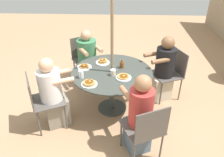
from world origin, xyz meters
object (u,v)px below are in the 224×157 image
Objects in this scene: patio_table at (112,77)px; pancake_plate_d at (84,67)px; patio_chair_east at (146,128)px; patio_chair_south at (171,71)px; diner_north at (53,96)px; diner_west at (88,61)px; diner_east at (139,117)px; syrup_bottle at (122,65)px; diner_south at (163,71)px; pancake_plate_a at (103,62)px; patio_chair_west at (84,56)px; pancake_plate_c at (89,83)px; coffee_cup at (113,73)px; drinking_glass_a at (81,74)px; pancake_plate_b at (124,77)px; patio_chair_north at (41,98)px.

pancake_plate_d reaches higher than patio_table.
patio_chair_south is at bearing 44.21° from patio_chair_east.
diner_north reaches higher than diner_west.
syrup_bottle is (-1.00, -0.23, 0.22)m from diner_east.
diner_south reaches higher than pancake_plate_a.
patio_chair_west is 1.39m from pancake_plate_c.
patio_chair_west is 0.81× the size of diner_west.
patio_chair_east is at bearing 14.68° from syrup_bottle.
patio_chair_south is at bearing 39.29° from diner_east.
diner_south is 1.42m from pancake_plate_c.
patio_chair_east reaches higher than coffee_cup.
diner_west is 1.04m from drinking_glass_a.
pancake_plate_b is at bearing 112.63° from pancake_plate_c.
patio_chair_west is (-0.59, -1.47, -0.02)m from diner_south.
coffee_cup is at bearing 91.49° from patio_chair_east.
diner_east is at bearing 25.83° from pancake_plate_a.
pancake_plate_b reaches higher than patio_table.
drinking_glass_a is at bearing -29.94° from pancake_plate_a.
patio_chair_east is 3.85× the size of pancake_plate_a.
patio_chair_north is at bearing -82.86° from pancake_plate_c.
diner_west is at bearing -149.99° from coffee_cup.
patio_chair_west reaches higher than patio_table.
pancake_plate_c is 0.24m from drinking_glass_a.
diner_north is (-0.08, 0.16, 0.00)m from patio_chair_north.
diner_north is at bearing -88.63° from pancake_plate_c.
pancake_plate_a is 1.93× the size of drinking_glass_a.
pancake_plate_d is (0.18, -0.29, -0.01)m from pancake_plate_a.
pancake_plate_a is (-1.31, -0.63, 0.23)m from patio_chair_east.
coffee_cup is at bearing 130.37° from pancake_plate_c.
pancake_plate_d is (-0.30, -0.64, -0.00)m from pancake_plate_b.
diner_north is (0.41, -0.85, -0.10)m from patio_table.
pancake_plate_c is (0.39, -0.31, 0.13)m from patio_table.
diner_north is 1.08m from pancake_plate_b.
diner_west reaches higher than patio_chair_south.
diner_south is at bearing 88.66° from patio_chair_north.
coffee_cup reaches higher than pancake_plate_c.
diner_north is 0.59m from pancake_plate_c.
pancake_plate_b is 0.18m from coffee_cup.
diner_east is at bearing 16.83° from pancake_plate_b.
diner_east is 1.09m from drinking_glass_a.
pancake_plate_a reaches higher than patio_table.
patio_chair_south is 0.75× the size of diner_south.
diner_east is 9.84× the size of drinking_glass_a.
pancake_plate_c is at bearing 116.41° from patio_chair_east.
diner_east is 1.00× the size of diner_south.
patio_chair_west reaches higher than coffee_cup.
coffee_cup is 0.48m from drinking_glass_a.
pancake_plate_a is 0.34m from pancake_plate_d.
diner_east is 1.89m from diner_west.
diner_south reaches higher than patio_chair_south.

